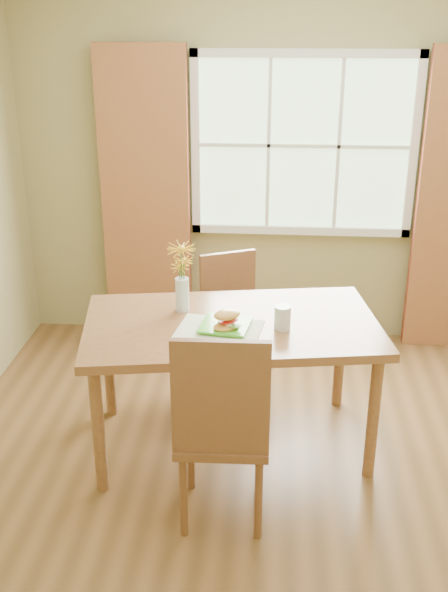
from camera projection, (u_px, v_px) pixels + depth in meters
room at (313, 250)px, 3.31m from camera, size 4.24×3.84×2.74m
window at (303, 146)px, 4.97m from camera, size 1.62×0.06×1.32m
curtain_left at (146, 200)px, 5.13m from camera, size 0.65×0.08×2.20m
dining_table at (231, 335)px, 3.90m from camera, size 1.76×1.17×0.80m
chair_near at (222, 424)px, 3.29m from camera, size 0.46×0.46×1.08m
chair_far at (233, 317)px, 4.62m from camera, size 0.51×0.51×0.93m
placemat at (219, 330)px, 3.77m from camera, size 0.49×0.39×0.01m
plate at (225, 326)px, 3.78m from camera, size 0.29×0.29×0.01m
croissant_sandwich at (227, 320)px, 3.71m from camera, size 0.19×0.17×0.12m
water_glass at (282, 318)px, 3.76m from camera, size 0.09×0.09×0.13m
flower_vase at (182, 271)px, 3.92m from camera, size 0.16×0.16×0.41m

